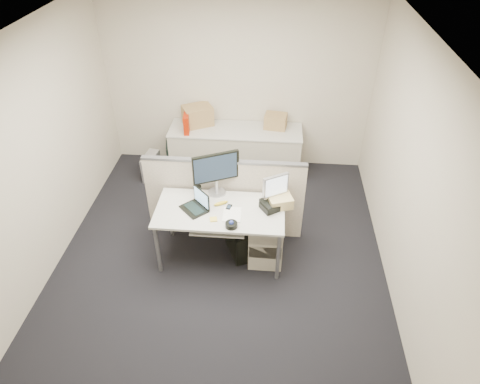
# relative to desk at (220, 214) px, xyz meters

# --- Properties ---
(floor) EXTENTS (4.00, 4.50, 0.01)m
(floor) POSITION_rel_desk_xyz_m (0.00, 0.00, -0.67)
(floor) COLOR black
(floor) RESTS_ON ground
(ceiling) EXTENTS (4.00, 4.50, 0.01)m
(ceiling) POSITION_rel_desk_xyz_m (0.00, 0.00, 2.04)
(ceiling) COLOR white
(ceiling) RESTS_ON ground
(wall_back) EXTENTS (4.00, 0.02, 2.70)m
(wall_back) POSITION_rel_desk_xyz_m (0.00, 2.25, 0.69)
(wall_back) COLOR beige
(wall_back) RESTS_ON ground
(wall_front) EXTENTS (4.00, 0.02, 2.70)m
(wall_front) POSITION_rel_desk_xyz_m (0.00, -2.25, 0.69)
(wall_front) COLOR beige
(wall_front) RESTS_ON ground
(wall_left) EXTENTS (0.02, 4.50, 2.70)m
(wall_left) POSITION_rel_desk_xyz_m (-2.00, 0.00, 0.69)
(wall_left) COLOR beige
(wall_left) RESTS_ON ground
(wall_right) EXTENTS (0.02, 4.50, 2.70)m
(wall_right) POSITION_rel_desk_xyz_m (2.00, 0.00, 0.69)
(wall_right) COLOR beige
(wall_right) RESTS_ON ground
(desk) EXTENTS (1.50, 0.75, 0.73)m
(desk) POSITION_rel_desk_xyz_m (0.00, 0.00, 0.00)
(desk) COLOR beige
(desk) RESTS_ON floor
(keyboard_tray) EXTENTS (0.62, 0.32, 0.02)m
(keyboard_tray) POSITION_rel_desk_xyz_m (0.00, -0.18, -0.04)
(keyboard_tray) COLOR beige
(keyboard_tray) RESTS_ON desk
(drawer_pedestal) EXTENTS (0.40, 0.55, 0.65)m
(drawer_pedestal) POSITION_rel_desk_xyz_m (0.55, 0.05, -0.34)
(drawer_pedestal) COLOR #BBB29E
(drawer_pedestal) RESTS_ON floor
(cubicle_partition) EXTENTS (2.00, 0.06, 1.10)m
(cubicle_partition) POSITION_rel_desk_xyz_m (0.00, 0.45, -0.11)
(cubicle_partition) COLOR beige
(cubicle_partition) RESTS_ON floor
(back_counter) EXTENTS (2.00, 0.60, 0.72)m
(back_counter) POSITION_rel_desk_xyz_m (0.00, 1.93, -0.30)
(back_counter) COLOR #BBB29E
(back_counter) RESTS_ON floor
(monitor_main) EXTENTS (0.60, 0.43, 0.56)m
(monitor_main) POSITION_rel_desk_xyz_m (-0.08, 0.32, 0.35)
(monitor_main) COLOR black
(monitor_main) RESTS_ON desk
(monitor_small) EXTENTS (0.36, 0.30, 0.39)m
(monitor_small) POSITION_rel_desk_xyz_m (0.63, 0.18, 0.26)
(monitor_small) COLOR #B7B7BC
(monitor_small) RESTS_ON desk
(laptop) EXTENTS (0.38, 0.38, 0.23)m
(laptop) POSITION_rel_desk_xyz_m (-0.30, -0.02, 0.18)
(laptop) COLOR black
(laptop) RESTS_ON desk
(trackball) EXTENTS (0.16, 0.16, 0.05)m
(trackball) POSITION_rel_desk_xyz_m (0.16, -0.28, 0.09)
(trackball) COLOR black
(trackball) RESTS_ON desk
(desk_phone) EXTENTS (0.31, 0.30, 0.08)m
(desk_phone) POSITION_rel_desk_xyz_m (0.60, 0.08, 0.10)
(desk_phone) COLOR black
(desk_phone) RESTS_ON desk
(paper_stack) EXTENTS (0.21, 0.27, 0.01)m
(paper_stack) POSITION_rel_desk_xyz_m (0.15, -0.08, 0.07)
(paper_stack) COLOR silver
(paper_stack) RESTS_ON desk
(sticky_pad) EXTENTS (0.10, 0.10, 0.01)m
(sticky_pad) POSITION_rel_desk_xyz_m (-0.05, -0.18, 0.07)
(sticky_pad) COLOR gold
(sticky_pad) RESTS_ON desk
(travel_mug) EXTENTS (0.09, 0.09, 0.15)m
(travel_mug) POSITION_rel_desk_xyz_m (-0.28, 0.22, 0.14)
(travel_mug) COLOR black
(travel_mug) RESTS_ON desk
(banana) EXTENTS (0.18, 0.13, 0.04)m
(banana) POSITION_rel_desk_xyz_m (0.00, 0.10, 0.09)
(banana) COLOR yellow
(banana) RESTS_ON desk
(cellphone) EXTENTS (0.07, 0.11, 0.01)m
(cellphone) POSITION_rel_desk_xyz_m (0.10, 0.05, 0.07)
(cellphone) COLOR black
(cellphone) RESTS_ON desk
(manila_folders) EXTENTS (0.36, 0.41, 0.13)m
(manila_folders) POSITION_rel_desk_xyz_m (0.67, 0.20, 0.13)
(manila_folders) COLOR tan
(manila_folders) RESTS_ON desk
(keyboard) EXTENTS (0.41, 0.15, 0.02)m
(keyboard) POSITION_rel_desk_xyz_m (-0.05, -0.22, -0.02)
(keyboard) COLOR black
(keyboard) RESTS_ON keyboard_tray
(pc_tower_desk) EXTENTS (0.34, 0.47, 0.41)m
(pc_tower_desk) POSITION_rel_desk_xyz_m (0.20, 0.05, -0.46)
(pc_tower_desk) COLOR black
(pc_tower_desk) RESTS_ON floor
(pc_tower_spare_dark) EXTENTS (0.26, 0.44, 0.39)m
(pc_tower_spare_dark) POSITION_rel_desk_xyz_m (-1.05, 2.03, -0.47)
(pc_tower_spare_dark) COLOR black
(pc_tower_spare_dark) RESTS_ON floor
(pc_tower_spare_silver) EXTENTS (0.22, 0.43, 0.39)m
(pc_tower_spare_silver) POSITION_rel_desk_xyz_m (-1.30, 1.63, -0.47)
(pc_tower_spare_silver) COLOR #B7B7BC
(pc_tower_spare_silver) RESTS_ON floor
(cardboard_box_left) EXTENTS (0.53, 0.48, 0.32)m
(cardboard_box_left) POSITION_rel_desk_xyz_m (-0.59, 2.05, 0.22)
(cardboard_box_left) COLOR #9C7F4E
(cardboard_box_left) RESTS_ON back_counter
(cardboard_box_right) EXTENTS (0.36, 0.30, 0.24)m
(cardboard_box_right) POSITION_rel_desk_xyz_m (0.60, 2.05, 0.17)
(cardboard_box_right) COLOR #9C7F4E
(cardboard_box_right) RESTS_ON back_counter
(red_binder) EXTENTS (0.11, 0.33, 0.30)m
(red_binder) POSITION_rel_desk_xyz_m (-0.72, 1.83, 0.20)
(red_binder) COLOR #A31C04
(red_binder) RESTS_ON back_counter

